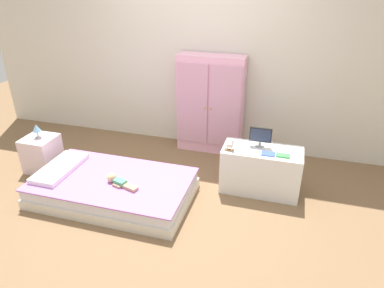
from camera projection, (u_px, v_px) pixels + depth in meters
name	position (u px, v px, depth m)	size (l,w,h in m)	color
ground_plane	(160.00, 203.00, 3.82)	(10.00, 10.00, 0.02)	brown
back_wall	(199.00, 48.00, 4.56)	(6.40, 0.05, 2.70)	silver
bed	(113.00, 188.00, 3.85)	(1.70, 0.98, 0.24)	silver
pillow	(60.00, 168.00, 3.95)	(0.32, 0.70, 0.05)	white
doll	(117.00, 181.00, 3.69)	(0.39, 0.18, 0.10)	#4CA375
nightstand	(42.00, 154.00, 4.36)	(0.37, 0.37, 0.44)	silver
table_lamp	(37.00, 129.00, 4.20)	(0.10, 0.10, 0.18)	#B7B2AD
wardrobe	(210.00, 105.00, 4.65)	(0.87, 0.31, 1.32)	#EFADCC
tv_stand	(261.00, 170.00, 3.92)	(0.87, 0.41, 0.52)	white
tv_monitor	(261.00, 136.00, 3.82)	(0.24, 0.10, 0.22)	#99999E
rocking_horse_toy	(231.00, 145.00, 3.76)	(0.11, 0.04, 0.13)	#8E6642
book_blue	(268.00, 154.00, 3.71)	(0.14, 0.11, 0.01)	blue
book_green	(283.00, 156.00, 3.67)	(0.14, 0.09, 0.02)	#429E51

